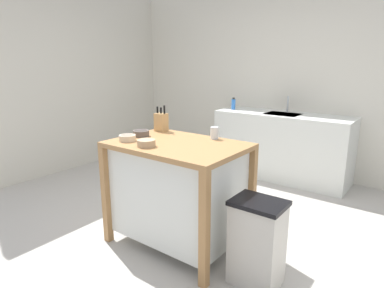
{
  "coord_description": "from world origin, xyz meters",
  "views": [
    {
      "loc": [
        1.67,
        -2.12,
        1.54
      ],
      "look_at": [
        0.02,
        0.09,
        0.85
      ],
      "focal_mm": 30.63,
      "sensor_mm": 36.0,
      "label": 1
    }
  ],
  "objects_px": {
    "trash_bin": "(257,242)",
    "drinking_cup": "(214,133)",
    "bowl_ceramic_wide": "(146,143)",
    "sink_faucet": "(288,104)",
    "kitchen_island": "(178,188)",
    "bowl_stoneware_deep": "(127,138)",
    "knife_block": "(161,122)",
    "bowl_ceramic_small": "(141,133)",
    "bottle_dish_soap": "(233,104)"
  },
  "relations": [
    {
      "from": "bowl_ceramic_wide",
      "to": "sink_faucet",
      "type": "relative_size",
      "value": 0.65
    },
    {
      "from": "bowl_ceramic_wide",
      "to": "drinking_cup",
      "type": "xyz_separation_m",
      "value": [
        0.28,
        0.54,
        0.02
      ]
    },
    {
      "from": "knife_block",
      "to": "sink_faucet",
      "type": "bearing_deg",
      "value": 77.03
    },
    {
      "from": "knife_block",
      "to": "bowl_ceramic_wide",
      "type": "relative_size",
      "value": 1.73
    },
    {
      "from": "bowl_ceramic_small",
      "to": "bowl_stoneware_deep",
      "type": "xyz_separation_m",
      "value": [
        0.04,
        -0.2,
        -0.0
      ]
    },
    {
      "from": "knife_block",
      "to": "drinking_cup",
      "type": "relative_size",
      "value": 2.39
    },
    {
      "from": "bowl_ceramic_small",
      "to": "drinking_cup",
      "type": "xyz_separation_m",
      "value": [
        0.58,
        0.3,
        0.02
      ]
    },
    {
      "from": "kitchen_island",
      "to": "trash_bin",
      "type": "bearing_deg",
      "value": -6.53
    },
    {
      "from": "drinking_cup",
      "to": "bowl_stoneware_deep",
      "type": "bearing_deg",
      "value": -137.38
    },
    {
      "from": "sink_faucet",
      "to": "kitchen_island",
      "type": "bearing_deg",
      "value": -91.01
    },
    {
      "from": "bowl_ceramic_small",
      "to": "trash_bin",
      "type": "bearing_deg",
      "value": -4.28
    },
    {
      "from": "trash_bin",
      "to": "sink_faucet",
      "type": "distance_m",
      "value": 2.59
    },
    {
      "from": "bowl_ceramic_wide",
      "to": "trash_bin",
      "type": "relative_size",
      "value": 0.23
    },
    {
      "from": "knife_block",
      "to": "drinking_cup",
      "type": "height_order",
      "value": "knife_block"
    },
    {
      "from": "kitchen_island",
      "to": "drinking_cup",
      "type": "distance_m",
      "value": 0.57
    },
    {
      "from": "bowl_ceramic_small",
      "to": "sink_faucet",
      "type": "relative_size",
      "value": 0.66
    },
    {
      "from": "bowl_stoneware_deep",
      "to": "drinking_cup",
      "type": "height_order",
      "value": "drinking_cup"
    },
    {
      "from": "trash_bin",
      "to": "bottle_dish_soap",
      "type": "bearing_deg",
      "value": 123.81
    },
    {
      "from": "bowl_ceramic_wide",
      "to": "bottle_dish_soap",
      "type": "relative_size",
      "value": 0.84
    },
    {
      "from": "kitchen_island",
      "to": "knife_block",
      "type": "relative_size",
      "value": 4.4
    },
    {
      "from": "sink_faucet",
      "to": "bowl_stoneware_deep",
      "type": "bearing_deg",
      "value": -99.51
    },
    {
      "from": "kitchen_island",
      "to": "bowl_stoneware_deep",
      "type": "bearing_deg",
      "value": -152.4
    },
    {
      "from": "drinking_cup",
      "to": "bottle_dish_soap",
      "type": "height_order",
      "value": "bottle_dish_soap"
    },
    {
      "from": "trash_bin",
      "to": "drinking_cup",
      "type": "bearing_deg",
      "value": 147.78
    },
    {
      "from": "bowl_ceramic_small",
      "to": "bowl_stoneware_deep",
      "type": "relative_size",
      "value": 1.03
    },
    {
      "from": "bowl_ceramic_small",
      "to": "drinking_cup",
      "type": "distance_m",
      "value": 0.65
    },
    {
      "from": "bowl_stoneware_deep",
      "to": "kitchen_island",
      "type": "bearing_deg",
      "value": 27.6
    },
    {
      "from": "sink_faucet",
      "to": "bottle_dish_soap",
      "type": "distance_m",
      "value": 0.76
    },
    {
      "from": "bowl_ceramic_small",
      "to": "sink_faucet",
      "type": "height_order",
      "value": "sink_faucet"
    },
    {
      "from": "bowl_ceramic_wide",
      "to": "trash_bin",
      "type": "height_order",
      "value": "bowl_ceramic_wide"
    },
    {
      "from": "knife_block",
      "to": "trash_bin",
      "type": "bearing_deg",
      "value": -16.88
    },
    {
      "from": "kitchen_island",
      "to": "knife_block",
      "type": "distance_m",
      "value": 0.7
    },
    {
      "from": "sink_faucet",
      "to": "bowl_ceramic_wide",
      "type": "bearing_deg",
      "value": -93.63
    },
    {
      "from": "knife_block",
      "to": "trash_bin",
      "type": "xyz_separation_m",
      "value": [
        1.21,
        -0.37,
        -0.67
      ]
    },
    {
      "from": "trash_bin",
      "to": "bowl_ceramic_small",
      "type": "bearing_deg",
      "value": 175.72
    },
    {
      "from": "drinking_cup",
      "to": "trash_bin",
      "type": "distance_m",
      "value": 0.97
    },
    {
      "from": "bowl_ceramic_wide",
      "to": "bowl_stoneware_deep",
      "type": "bearing_deg",
      "value": 171.55
    },
    {
      "from": "bowl_stoneware_deep",
      "to": "drinking_cup",
      "type": "distance_m",
      "value": 0.74
    },
    {
      "from": "trash_bin",
      "to": "bottle_dish_soap",
      "type": "distance_m",
      "value": 2.73
    },
    {
      "from": "kitchen_island",
      "to": "bowl_ceramic_wide",
      "type": "height_order",
      "value": "bowl_ceramic_wide"
    },
    {
      "from": "kitchen_island",
      "to": "bowl_ceramic_small",
      "type": "xyz_separation_m",
      "value": [
        -0.42,
        0.0,
        0.43
      ]
    },
    {
      "from": "bowl_ceramic_wide",
      "to": "sink_faucet",
      "type": "distance_m",
      "value": 2.54
    },
    {
      "from": "kitchen_island",
      "to": "knife_block",
      "type": "xyz_separation_m",
      "value": [
        -0.43,
        0.28,
        0.49
      ]
    },
    {
      "from": "kitchen_island",
      "to": "bowl_stoneware_deep",
      "type": "relative_size",
      "value": 7.8
    },
    {
      "from": "drinking_cup",
      "to": "kitchen_island",
      "type": "bearing_deg",
      "value": -118.59
    },
    {
      "from": "kitchen_island",
      "to": "bowl_ceramic_wide",
      "type": "relative_size",
      "value": 7.6
    },
    {
      "from": "drinking_cup",
      "to": "sink_faucet",
      "type": "relative_size",
      "value": 0.47
    },
    {
      "from": "knife_block",
      "to": "sink_faucet",
      "type": "relative_size",
      "value": 1.13
    },
    {
      "from": "bottle_dish_soap",
      "to": "knife_block",
      "type": "bearing_deg",
      "value": -81.8
    },
    {
      "from": "bowl_ceramic_wide",
      "to": "sink_faucet",
      "type": "bearing_deg",
      "value": 86.37
    }
  ]
}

